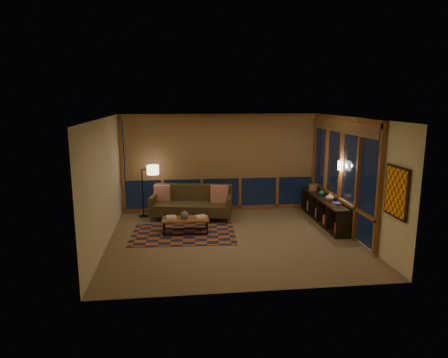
{
  "coord_description": "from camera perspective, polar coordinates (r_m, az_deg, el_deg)",
  "views": [
    {
      "loc": [
        -1.21,
        -8.44,
        3.1
      ],
      "look_at": [
        -0.13,
        0.63,
        1.26
      ],
      "focal_mm": 32.0,
      "sensor_mm": 36.0,
      "label": 1
    }
  ],
  "objects": [
    {
      "name": "area_rug",
      "position": [
        9.43,
        -5.8,
        -7.82
      ],
      "size": [
        2.47,
        1.72,
        0.01
      ],
      "primitive_type": "cube",
      "rotation": [
        0.0,
        0.0,
        -0.05
      ],
      "color": "#A45022",
      "rests_on": "floor"
    },
    {
      "name": "pillow_right",
      "position": [
        10.47,
        -0.66,
        -2.11
      ],
      "size": [
        0.48,
        0.3,
        0.46
      ],
      "primitive_type": null,
      "rotation": [
        0.0,
        0.0,
        -0.35
      ],
      "color": "red",
      "rests_on": "sofa"
    },
    {
      "name": "book_stack_a",
      "position": [
        9.36,
        -7.57,
        -5.52
      ],
      "size": [
        0.24,
        0.19,
        0.06
      ],
      "primitive_type": null,
      "rotation": [
        0.0,
        0.0,
        0.08
      ],
      "color": "silver",
      "rests_on": "coffee_table"
    },
    {
      "name": "wall_sconce",
      "position": [
        9.8,
        16.3,
        1.84
      ],
      "size": [
        0.12,
        0.18,
        0.22
      ],
      "primitive_type": null,
      "color": "beige",
      "rests_on": "walls"
    },
    {
      "name": "floor_lamp",
      "position": [
        10.79,
        -11.56,
        -1.65
      ],
      "size": [
        0.56,
        0.47,
        1.41
      ],
      "primitive_type": null,
      "rotation": [
        0.0,
        0.0,
        -0.42
      ],
      "color": "black",
      "rests_on": "floor"
    },
    {
      "name": "ceiling",
      "position": [
        8.53,
        1.37,
        8.71
      ],
      "size": [
        5.5,
        5.0,
        0.01
      ],
      "primitive_type": "cube",
      "color": "white",
      "rests_on": "walls"
    },
    {
      "name": "floor",
      "position": [
        9.07,
        1.28,
        -8.59
      ],
      "size": [
        5.5,
        5.0,
        0.01
      ],
      "primitive_type": "cube",
      "color": "#857455",
      "rests_on": "ground"
    },
    {
      "name": "shelf_book_stack",
      "position": [
        9.73,
        15.81,
        -3.5
      ],
      "size": [
        0.22,
        0.27,
        0.07
      ],
      "primitive_type": null,
      "rotation": [
        0.0,
        0.0,
        0.3
      ],
      "color": "silver",
      "rests_on": "bookshelf"
    },
    {
      "name": "window_wall_back",
      "position": [
        11.07,
        -0.45,
        2.31
      ],
      "size": [
        5.3,
        0.16,
        2.6
      ],
      "primitive_type": null,
      "color": "#9F5C25",
      "rests_on": "walls"
    },
    {
      "name": "window_wall_right",
      "position": [
        9.99,
        16.22,
        0.85
      ],
      "size": [
        0.16,
        3.7,
        2.6
      ],
      "primitive_type": null,
      "color": "#9F5C25",
      "rests_on": "walls"
    },
    {
      "name": "vase",
      "position": [
        10.11,
        14.88,
        -2.47
      ],
      "size": [
        0.22,
        0.22,
        0.21
      ],
      "primitive_type": "imported",
      "rotation": [
        0.0,
        0.0,
        0.07
      ],
      "color": "#B6A48D",
      "rests_on": "bookshelf"
    },
    {
      "name": "walls",
      "position": [
        8.7,
        1.32,
        -0.21
      ],
      "size": [
        5.51,
        5.01,
        2.7
      ],
      "color": "beige",
      "rests_on": "floor"
    },
    {
      "name": "coffee_table",
      "position": [
        9.44,
        -5.51,
        -6.68
      ],
      "size": [
        1.1,
        0.52,
        0.36
      ],
      "primitive_type": null,
      "rotation": [
        0.0,
        0.0,
        -0.02
      ],
      "color": "#9F5C25",
      "rests_on": "floor"
    },
    {
      "name": "teal_bowl",
      "position": [
        10.61,
        13.8,
        -1.95
      ],
      "size": [
        0.19,
        0.19,
        0.15
      ],
      "primitive_type": "sphere",
      "rotation": [
        0.0,
        0.0,
        0.34
      ],
      "color": "#186455",
      "rests_on": "bookshelf"
    },
    {
      "name": "sofa",
      "position": [
        10.47,
        -4.65,
        -3.44
      ],
      "size": [
        2.2,
        1.22,
        0.85
      ],
      "primitive_type": null,
      "rotation": [
        0.0,
        0.0,
        -0.19
      ],
      "color": "#483A25",
      "rests_on": "floor"
    },
    {
      "name": "bookshelf",
      "position": [
        10.51,
        14.11,
        -4.3
      ],
      "size": [
        0.4,
        2.55,
        0.64
      ],
      "primitive_type": null,
      "color": "black",
      "rests_on": "floor"
    },
    {
      "name": "ceramic_pot",
      "position": [
        9.34,
        -5.66,
        -5.13
      ],
      "size": [
        0.22,
        0.22,
        0.19
      ],
      "primitive_type": "sphere",
      "rotation": [
        0.0,
        0.0,
        0.23
      ],
      "color": "#2D2C2E",
      "rests_on": "coffee_table"
    },
    {
      "name": "wall_art",
      "position": [
        7.84,
        23.39,
        -1.71
      ],
      "size": [
        0.06,
        0.74,
        0.94
      ],
      "primitive_type": null,
      "color": "red",
      "rests_on": "walls"
    },
    {
      "name": "pillow_left",
      "position": [
        10.75,
        -8.83,
        -1.99
      ],
      "size": [
        0.44,
        0.21,
        0.42
      ],
      "primitive_type": null,
      "rotation": [
        0.0,
        0.0,
        -0.18
      ],
      "color": "red",
      "rests_on": "sofa"
    },
    {
      "name": "book_stack_b",
      "position": [
        9.41,
        -3.32,
        -5.39
      ],
      "size": [
        0.29,
        0.26,
        0.05
      ],
      "primitive_type": null,
      "rotation": [
        0.0,
        0.0,
        0.28
      ],
      "color": "silver",
      "rests_on": "coffee_table"
    },
    {
      "name": "basket",
      "position": [
        11.16,
        12.61,
        -1.17
      ],
      "size": [
        0.28,
        0.28,
        0.17
      ],
      "primitive_type": "cylinder",
      "rotation": [
        0.0,
        0.0,
        -0.26
      ],
      "color": "#956F47",
      "rests_on": "bookshelf"
    }
  ]
}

